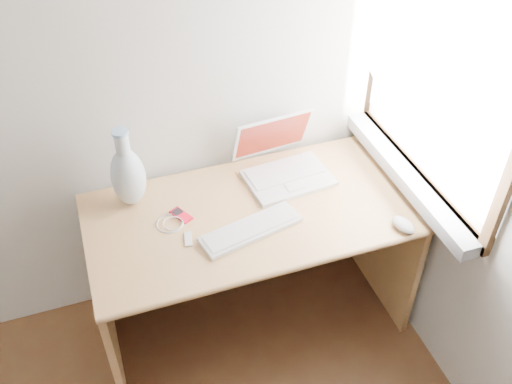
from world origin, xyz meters
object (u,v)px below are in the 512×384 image
object	(u,v)px
vase	(128,175)
external_keyboard	(251,229)
laptop	(285,163)
desk	(246,233)

from	to	relation	value
vase	external_keyboard	bearing A→B (deg)	-38.28
laptop	vase	bearing A→B (deg)	172.39
external_keyboard	vase	size ratio (longest dim) A/B	1.20
desk	laptop	xyz separation A→B (m)	(0.22, 0.11, 0.26)
laptop	vase	world-z (taller)	vase
laptop	vase	xyz separation A→B (m)	(-0.67, 0.03, 0.09)
desk	laptop	distance (m)	0.35
desk	external_keyboard	distance (m)	0.29
desk	laptop	size ratio (longest dim) A/B	3.53
laptop	external_keyboard	world-z (taller)	laptop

